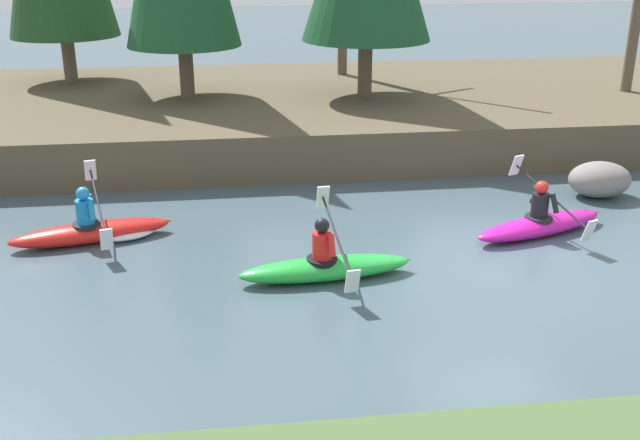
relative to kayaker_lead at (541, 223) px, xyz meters
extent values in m
plane|color=#425660|center=(-1.20, -1.21, -0.22)|extent=(90.00, 90.00, 0.00)
cube|color=brown|center=(-1.20, 7.93, 0.30)|extent=(44.00, 9.14, 1.05)
cylinder|color=brown|center=(-9.72, 10.19, 1.46)|extent=(0.36, 0.36, 1.27)
cylinder|color=brown|center=(-6.37, 7.59, 1.48)|extent=(0.36, 0.36, 1.31)
cylinder|color=brown|center=(-1.88, 7.07, 1.55)|extent=(0.36, 0.36, 1.44)
ellipsoid|color=#C61999|center=(-0.02, -0.01, -0.05)|extent=(2.75, 1.46, 0.34)
cone|color=#C61999|center=(1.15, 0.40, -0.03)|extent=(0.40, 0.30, 0.20)
cylinder|color=black|center=(-0.07, -0.02, 0.09)|extent=(0.61, 0.61, 0.08)
cylinder|color=black|center=(-0.07, -0.02, 0.34)|extent=(0.38, 0.38, 0.42)
sphere|color=red|center=(-0.07, -0.02, 0.67)|extent=(0.29, 0.29, 0.23)
cylinder|color=black|center=(-0.05, 0.24, 0.43)|extent=(0.16, 0.24, 0.35)
cylinder|color=black|center=(0.10, -0.22, 0.43)|extent=(0.16, 0.24, 0.35)
cylinder|color=black|center=(0.15, 0.05, 0.47)|extent=(0.66, 1.82, 0.65)
cube|color=white|center=(-0.17, 0.95, 0.78)|extent=(0.24, 0.22, 0.41)
cube|color=white|center=(0.46, -0.85, 0.16)|extent=(0.24, 0.22, 0.41)
ellipsoid|color=green|center=(-4.04, -1.30, -0.05)|extent=(2.74, 0.84, 0.34)
cone|color=green|center=(-2.80, -1.19, -0.03)|extent=(0.37, 0.23, 0.20)
cylinder|color=black|center=(-4.09, -1.31, 0.09)|extent=(0.52, 0.52, 0.08)
cylinder|color=red|center=(-4.09, -1.31, 0.34)|extent=(0.33, 0.33, 0.42)
sphere|color=black|center=(-4.09, -1.31, 0.67)|extent=(0.25, 0.25, 0.23)
cylinder|color=red|center=(-4.01, -1.06, 0.43)|extent=(0.11, 0.23, 0.35)
cylinder|color=red|center=(-3.97, -1.54, 0.43)|extent=(0.11, 0.23, 0.35)
cylinder|color=black|center=(-3.86, -1.29, 0.47)|extent=(0.21, 1.91, 0.65)
cube|color=white|center=(-3.95, -0.34, 0.78)|extent=(0.21, 0.18, 0.41)
cube|color=white|center=(-3.78, -2.24, 0.16)|extent=(0.21, 0.18, 0.41)
ellipsoid|color=red|center=(-7.87, 0.68, -0.05)|extent=(2.76, 1.24, 0.34)
cone|color=red|center=(-6.67, 0.99, -0.03)|extent=(0.39, 0.28, 0.20)
cylinder|color=black|center=(-7.92, 0.67, 0.09)|extent=(0.58, 0.58, 0.08)
cylinder|color=#1984CC|center=(-7.92, 0.67, 0.34)|extent=(0.36, 0.36, 0.42)
sphere|color=#1E89D1|center=(-7.92, 0.67, 0.67)|extent=(0.28, 0.28, 0.23)
cylinder|color=#1984CC|center=(-7.88, 0.93, 0.43)|extent=(0.14, 0.24, 0.35)
cylinder|color=#1984CC|center=(-7.76, 0.46, 0.43)|extent=(0.14, 0.24, 0.35)
cylinder|color=black|center=(-7.70, 0.73, 0.47)|extent=(0.50, 1.86, 0.65)
cube|color=white|center=(-7.93, 1.65, 0.78)|extent=(0.23, 0.20, 0.41)
cube|color=white|center=(-7.46, -0.19, 0.16)|extent=(0.23, 0.20, 0.41)
ellipsoid|color=white|center=(-7.34, 0.82, -0.13)|extent=(1.24, 0.95, 0.18)
ellipsoid|color=gray|center=(1.98, 1.80, 0.14)|extent=(1.26, 0.99, 0.71)
camera|label=1|loc=(-5.48, -11.71, 4.83)|focal=42.00mm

